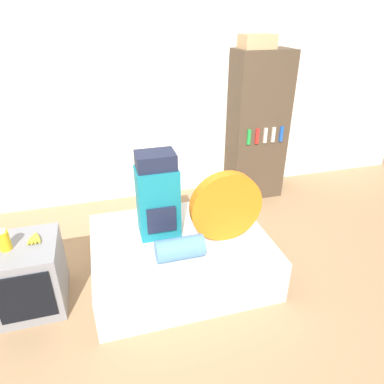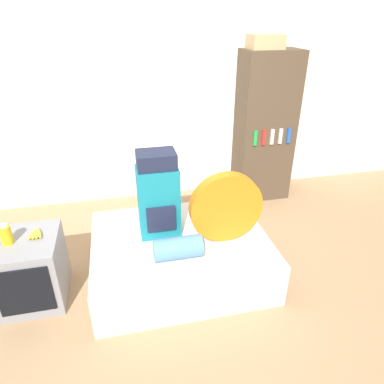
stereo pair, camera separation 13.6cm
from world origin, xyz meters
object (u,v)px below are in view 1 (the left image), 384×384
object	(u,v)px
sleeping_roll	(180,248)
bookshelf	(257,127)
tent_bag	(226,206)
canister	(4,240)
backpack	(158,196)
cardboard_box	(257,41)
television	(30,275)

from	to	relation	value
sleeping_roll	bookshelf	distance (m)	2.20
tent_bag	canister	size ratio (longest dim) A/B	3.67
backpack	bookshelf	distance (m)	1.95
cardboard_box	bookshelf	bearing A→B (deg)	-3.30
sleeping_roll	canister	bearing A→B (deg)	169.84
television	cardboard_box	world-z (taller)	cardboard_box
backpack	television	world-z (taller)	backpack
tent_bag	television	xyz separation A→B (m)	(-1.67, 0.07, -0.43)
backpack	tent_bag	size ratio (longest dim) A/B	1.23
cardboard_box	sleeping_roll	bearing A→B (deg)	-129.07
backpack	canister	distance (m)	1.24
canister	backpack	bearing A→B (deg)	7.93
canister	bookshelf	xyz separation A→B (m)	(2.74, 1.39, 0.25)
tent_bag	sleeping_roll	world-z (taller)	tent_bag
television	bookshelf	size ratio (longest dim) A/B	0.32
television	tent_bag	bearing A→B (deg)	-2.44
television	canister	size ratio (longest dim) A/B	3.41
television	bookshelf	world-z (taller)	bookshelf
television	canister	distance (m)	0.39
tent_bag	canister	world-z (taller)	tent_bag
tent_bag	television	bearing A→B (deg)	177.56
tent_bag	bookshelf	bearing A→B (deg)	56.38
backpack	cardboard_box	size ratio (longest dim) A/B	2.10
backpack	cardboard_box	world-z (taller)	cardboard_box
sleeping_roll	television	distance (m)	1.26
cardboard_box	tent_bag	bearing A→B (deg)	-120.82
sleeping_roll	bookshelf	bearing A→B (deg)	48.87
television	canister	xyz separation A→B (m)	(-0.11, -0.01, 0.38)
bookshelf	cardboard_box	xyz separation A→B (m)	(-0.10, 0.01, 1.00)
backpack	bookshelf	size ratio (longest dim) A/B	0.42
television	cardboard_box	distance (m)	3.32
tent_bag	sleeping_roll	bearing A→B (deg)	-158.81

